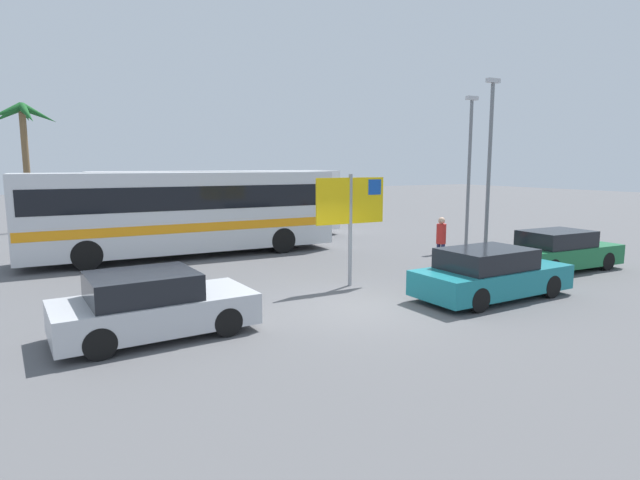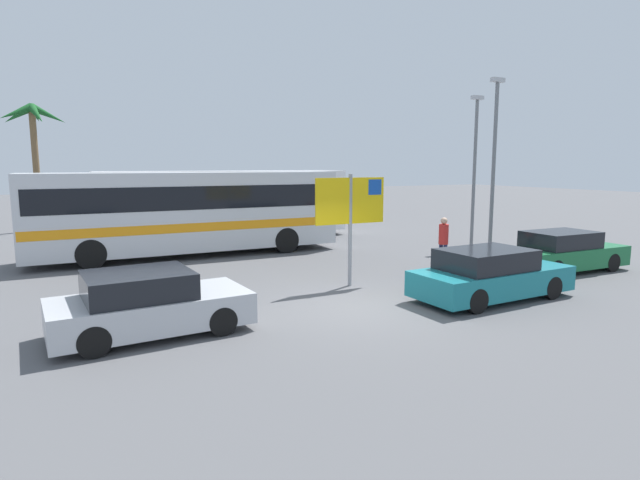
% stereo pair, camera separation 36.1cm
% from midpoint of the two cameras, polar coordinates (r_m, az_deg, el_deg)
% --- Properties ---
extents(ground, '(120.00, 120.00, 0.00)m').
position_cam_midpoint_polar(ground, '(12.71, 3.82, -7.46)').
color(ground, '#565659').
extents(bus_front_coach, '(11.41, 2.53, 3.17)m').
position_cam_midpoint_polar(bus_front_coach, '(20.20, -15.27, 3.28)').
color(bus_front_coach, silver).
rests_on(bus_front_coach, ground).
extents(bus_rear_coach, '(11.41, 2.53, 3.17)m').
position_cam_midpoint_polar(bus_rear_coach, '(24.46, -11.37, 4.24)').
color(bus_rear_coach, white).
rests_on(bus_rear_coach, ground).
extents(ferry_sign, '(2.20, 0.11, 3.20)m').
position_cam_midpoint_polar(ferry_sign, '(14.61, 2.84, 3.88)').
color(ferry_sign, gray).
rests_on(ferry_sign, ground).
extents(car_silver, '(4.02, 2.11, 1.32)m').
position_cam_midpoint_polar(car_silver, '(11.09, -18.99, -6.85)').
color(car_silver, '#B7BABF').
rests_on(car_silver, ground).
extents(car_green, '(4.27, 1.73, 1.32)m').
position_cam_midpoint_polar(car_green, '(18.65, 24.48, -1.12)').
color(car_green, '#196638').
rests_on(car_green, ground).
extents(car_teal, '(4.40, 1.91, 1.32)m').
position_cam_midpoint_polar(car_teal, '(14.07, 17.66, -3.63)').
color(car_teal, '#19757F').
rests_on(car_teal, ground).
extents(pedestrian_by_bus, '(0.32, 0.32, 1.73)m').
position_cam_midpoint_polar(pedestrian_by_bus, '(17.64, 12.69, 0.19)').
color(pedestrian_by_bus, '#1E2347').
rests_on(pedestrian_by_bus, ground).
extents(lamp_post_left_side, '(0.56, 0.20, 6.59)m').
position_cam_midpoint_polar(lamp_post_left_side, '(20.41, 17.76, 8.38)').
color(lamp_post_left_side, slate).
rests_on(lamp_post_left_side, ground).
extents(lamp_post_right_side, '(0.56, 0.20, 6.30)m').
position_cam_midpoint_polar(lamp_post_right_side, '(22.98, 15.76, 8.05)').
color(lamp_post_right_side, slate).
rests_on(lamp_post_right_side, ground).
extents(palm_tree_seaside, '(3.22, 3.24, 6.58)m').
position_cam_midpoint_polar(palm_tree_seaside, '(30.82, -30.34, 10.46)').
color(palm_tree_seaside, brown).
rests_on(palm_tree_seaside, ground).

